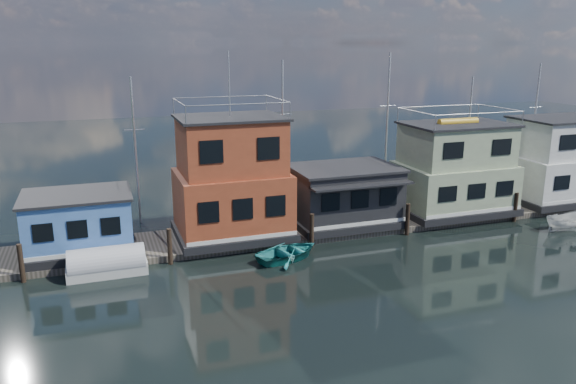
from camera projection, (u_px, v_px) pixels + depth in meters
name	position (u px, v px, depth m)	size (l,w,h in m)	color
ground	(448.00, 297.00, 29.06)	(160.00, 160.00, 0.00)	black
dock	(349.00, 224.00, 39.97)	(48.00, 5.00, 0.40)	#595147
houseboat_blue	(79.00, 223.00, 33.76)	(6.40, 4.90, 3.66)	black
houseboat_red	(232.00, 181.00, 36.27)	(7.40, 5.90, 11.86)	black
houseboat_dark	(344.00, 195.00, 39.22)	(7.40, 6.10, 4.06)	black
houseboat_green	(454.00, 170.00, 41.79)	(8.40, 5.90, 7.03)	black
houseboat_white	(560.00, 161.00, 44.96)	(8.40, 5.90, 6.66)	black
pilings	(363.00, 225.00, 37.07)	(42.28, 0.28, 2.20)	#2D2116
background_masts	(373.00, 134.00, 45.57)	(36.40, 0.16, 12.00)	silver
dinghy_teal	(289.00, 252.00, 34.03)	(3.03, 4.25, 0.88)	teal
motorboat	(566.00, 221.00, 39.25)	(1.24, 3.30, 1.27)	silver
tarp_runabout	(107.00, 264.00, 31.65)	(4.38, 1.79, 1.77)	beige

